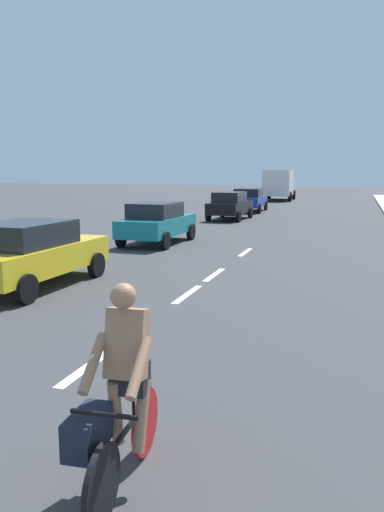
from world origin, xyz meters
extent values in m
plane|color=#38383A|center=(0.00, 20.00, 0.00)|extent=(160.00, 160.00, 0.00)
cube|color=white|center=(0.00, 7.78, 0.00)|extent=(0.16, 1.80, 0.01)
cube|color=white|center=(0.00, 12.21, 0.00)|extent=(0.16, 1.80, 0.01)
cube|color=white|center=(0.00, 14.52, 0.00)|extent=(0.16, 1.80, 0.01)
cube|color=white|center=(0.00, 18.55, 0.00)|extent=(0.16, 1.80, 0.01)
cylinder|color=black|center=(1.74, 4.77, 0.33)|extent=(0.10, 0.66, 0.66)
cylinder|color=red|center=(1.66, 5.81, 0.33)|extent=(0.10, 0.66, 0.66)
cube|color=black|center=(1.70, 5.29, 0.51)|extent=(0.10, 0.95, 0.04)
cylinder|color=black|center=(1.68, 5.50, 0.75)|extent=(0.03, 0.03, 0.48)
cube|color=black|center=(1.73, 4.84, 0.88)|extent=(0.56, 0.07, 0.03)
cube|color=#9E7051|center=(1.69, 5.37, 1.28)|extent=(0.36, 0.34, 0.63)
sphere|color=#9E7051|center=(1.70, 5.31, 1.71)|extent=(0.22, 0.22, 0.22)
cube|color=black|center=(1.69, 5.42, 0.95)|extent=(0.34, 0.24, 0.28)
cube|color=black|center=(1.50, 4.98, 0.63)|extent=(0.28, 0.54, 0.32)
cylinder|color=#9E7051|center=(1.81, 5.38, 0.63)|extent=(0.13, 0.32, 0.62)
cylinder|color=#9E7051|center=(1.57, 5.36, 0.63)|extent=(0.12, 0.21, 0.63)
cylinder|color=#9E7051|center=(1.91, 5.12, 1.18)|extent=(0.13, 0.49, 0.41)
cylinder|color=#9E7051|center=(1.51, 5.09, 1.18)|extent=(0.13, 0.49, 0.41)
cube|color=gold|center=(-3.80, 11.86, 0.69)|extent=(1.90, 4.36, 0.64)
cube|color=black|center=(-3.81, 11.65, 1.29)|extent=(1.64, 2.28, 0.56)
cylinder|color=black|center=(-4.68, 13.35, 0.32)|extent=(0.19, 0.64, 0.64)
cylinder|color=black|center=(-2.86, 13.31, 0.32)|extent=(0.19, 0.64, 0.64)
cylinder|color=black|center=(-2.92, 10.37, 0.32)|extent=(0.19, 0.64, 0.64)
cube|color=#14727A|center=(-3.64, 19.68, 0.69)|extent=(1.81, 4.14, 0.64)
cube|color=black|center=(-3.64, 19.47, 1.29)|extent=(1.56, 2.16, 0.56)
cylinder|color=black|center=(-4.47, 21.09, 0.32)|extent=(0.19, 0.64, 0.64)
cylinder|color=black|center=(-2.75, 21.06, 0.32)|extent=(0.19, 0.64, 0.64)
cylinder|color=black|center=(-4.53, 18.30, 0.32)|extent=(0.19, 0.64, 0.64)
cylinder|color=black|center=(-2.80, 18.27, 0.32)|extent=(0.19, 0.64, 0.64)
cube|color=black|center=(-3.29, 30.07, 0.69)|extent=(1.86, 4.14, 0.64)
cube|color=black|center=(-3.29, 29.87, 1.29)|extent=(1.58, 2.17, 0.56)
cylinder|color=black|center=(-4.09, 31.49, 0.32)|extent=(0.20, 0.65, 0.64)
cylinder|color=black|center=(-2.38, 31.43, 0.32)|extent=(0.20, 0.65, 0.64)
cylinder|color=black|center=(-4.19, 28.72, 0.32)|extent=(0.20, 0.65, 0.64)
cylinder|color=black|center=(-2.48, 28.66, 0.32)|extent=(0.20, 0.65, 0.64)
cube|color=#1E389E|center=(-3.42, 36.17, 0.69)|extent=(2.00, 4.52, 0.64)
cube|color=black|center=(-3.41, 35.94, 1.29)|extent=(1.72, 2.37, 0.56)
cylinder|color=black|center=(-4.40, 37.66, 0.32)|extent=(0.20, 0.64, 0.64)
cylinder|color=black|center=(-2.53, 37.71, 0.32)|extent=(0.20, 0.64, 0.64)
cylinder|color=black|center=(-4.31, 34.62, 0.32)|extent=(0.20, 0.64, 0.64)
cylinder|color=black|center=(-2.44, 34.68, 0.32)|extent=(0.20, 0.64, 0.64)
cube|color=beige|center=(-3.49, 52.68, 1.20)|extent=(2.46, 2.40, 1.40)
cube|color=silver|center=(-3.41, 49.69, 1.65)|extent=(2.51, 4.22, 2.30)
cylinder|color=black|center=(-4.69, 52.52, 0.45)|extent=(0.30, 0.91, 0.90)
cylinder|color=black|center=(-2.29, 52.58, 0.45)|extent=(0.30, 0.91, 0.90)
cylinder|color=black|center=(-4.59, 48.62, 0.45)|extent=(0.30, 0.91, 0.90)
cylinder|color=black|center=(-2.19, 48.68, 0.45)|extent=(0.30, 0.91, 0.90)
camera|label=1|loc=(3.51, 1.50, 2.74)|focal=36.10mm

